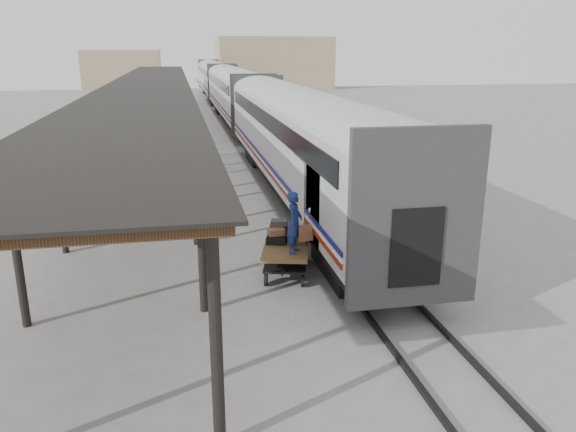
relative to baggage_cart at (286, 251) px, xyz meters
The scene contains 11 objects.
ground 1.28m from the baggage_cart, behind, with size 160.00×160.00×0.00m, color slate.
train 33.90m from the baggage_cart, 86.45° to the left, with size 3.45×76.01×4.01m.
canopy 24.63m from the baggage_cart, 100.62° to the left, with size 4.90×64.30×4.15m.
rails 34.05m from the baggage_cart, 86.46° to the left, with size 1.54×150.00×0.12m.
building_far 79.11m from the baggage_cart, 80.60° to the left, with size 18.00×10.00×8.00m, color tan.
building_left 82.76m from the baggage_cart, 97.71° to the left, with size 12.00×8.00×6.00m, color tan.
baggage_cart is the anchor object (origin of this frame).
suitcase_stack 0.56m from the baggage_cart, 86.13° to the left, with size 1.36×1.10×0.59m.
luggage_tug 20.48m from the baggage_cart, 100.67° to the left, with size 1.23×1.75×1.43m.
porter 1.25m from the baggage_cart, 81.04° to the right, with size 0.62×0.41×1.70m, color navy.
pedestrian 14.05m from the baggage_cart, 102.74° to the left, with size 0.90×0.37×1.53m, color black.
Camera 1 is at (-1.74, -14.74, 6.20)m, focal length 35.00 mm.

